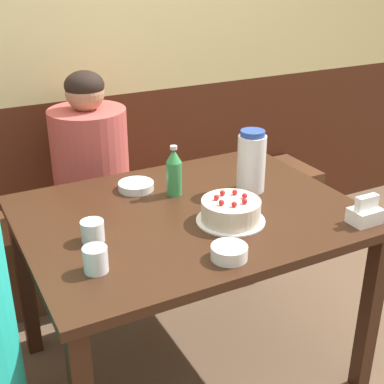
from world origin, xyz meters
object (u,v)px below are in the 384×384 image
Objects in this scene: birthday_cake at (231,211)px; glass_water_tall at (93,231)px; soju_bottle at (174,172)px; bowl_soup_white at (136,186)px; napkin_holder at (365,213)px; water_pitcher at (251,162)px; glass_tumbler_short at (96,259)px; bench_seat at (119,239)px; person_teal_shirt at (93,193)px; bowl_rice_small at (229,252)px.

birthday_cake is 3.16× the size of glass_water_tall.
soju_bottle is 1.41× the size of bowl_soup_white.
glass_water_tall is (-0.90, 0.32, -0.00)m from napkin_holder.
water_pitcher reaches higher than birthday_cake.
napkin_holder reaches higher than bowl_soup_white.
bowl_soup_white is 1.80× the size of glass_tumbler_short.
bowl_soup_white is at bearing 152.06° from water_pitcher.
water_pitcher is (0.31, -0.77, 0.65)m from bench_seat.
soju_bottle is 0.18× the size of person_teal_shirt.
bench_seat is 17.22× the size of bowl_soup_white.
napkin_holder is 1.30m from person_teal_shirt.
bench_seat is at bearing 79.63° from bowl_soup_white.
bowl_soup_white is at bearing 133.28° from napkin_holder.
birthday_cake is at bearing -75.97° from soju_bottle.
bench_seat is 1.28m from glass_tumbler_short.
birthday_cake is 3.10× the size of glass_tumbler_short.
bowl_rice_small is at bearing -84.86° from bowl_soup_white.
glass_tumbler_short is (-0.05, -0.18, 0.00)m from glass_water_tall.
bench_seat is at bearing 91.44° from soju_bottle.
bowl_rice_small reaches higher than bowl_soup_white.
glass_water_tall reaches higher than bowl_soup_white.
water_pitcher is at bearing -19.82° from soju_bottle.
birthday_cake is 0.99× the size of water_pitcher.
glass_water_tall is (-0.39, -0.88, 0.57)m from bench_seat.
birthday_cake is 0.26m from bowl_rice_small.
person_teal_shirt is (-0.05, 0.45, -0.20)m from bowl_soup_white.
bowl_rice_small is at bearing -122.52° from birthday_cake.
soju_bottle is (-0.08, 0.31, 0.06)m from birthday_cake.
water_pitcher is at bearing 21.19° from glass_tumbler_short.
napkin_holder is 0.76× the size of bowl_soup_white.
glass_water_tall is at bearing 169.10° from birthday_cake.
bowl_soup_white is 0.64m from bowl_rice_small.
napkin_holder is at bearing -47.44° from soju_bottle.
glass_water_tall is at bearing 74.67° from glass_tumbler_short.
bench_seat is at bearing 66.14° from glass_water_tall.
napkin_holder is 0.89m from bowl_soup_white.
person_teal_shirt reaches higher than glass_tumbler_short.
napkin_holder is (0.42, -0.23, -0.00)m from birthday_cake.
bowl_soup_white is at bearing 6.05° from person_teal_shirt.
water_pitcher is at bearing 42.87° from birthday_cake.
soju_bottle reaches higher than bowl_soup_white.
bench_seat is at bearing 87.85° from bowl_rice_small.
water_pitcher is 1.74× the size of bowl_soup_white.
water_pitcher reaches higher than bowl_soup_white.
person_teal_shirt is at bearing 73.23° from glass_tumbler_short.
napkin_holder is (0.49, -0.54, -0.06)m from soju_bottle.
glass_tumbler_short reaches higher than bowl_soup_white.
birthday_cake is 0.54m from glass_tumbler_short.
glass_water_tall reaches higher than bench_seat.
glass_tumbler_short is (-0.95, 0.14, 0.00)m from napkin_holder.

